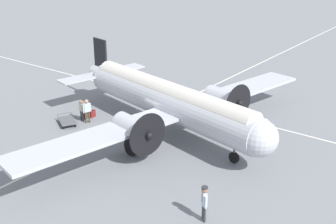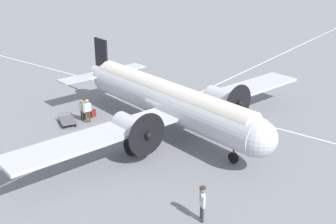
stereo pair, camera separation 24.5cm
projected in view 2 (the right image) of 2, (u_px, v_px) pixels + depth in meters
ground_plane at (168, 132)px, 29.73m from camera, size 300.00×300.00×0.00m
apron_line_eastwest at (138, 122)px, 31.35m from camera, size 120.00×0.16×0.01m
apron_line_northsouth at (208, 110)px, 33.59m from camera, size 0.16×120.00×0.01m
airliner_main at (171, 102)px, 28.60m from camera, size 23.93×18.14×5.30m
crew_foreground at (202, 200)px, 19.73m from camera, size 0.47×0.49×1.86m
passenger_boarding at (82, 108)px, 31.29m from camera, size 0.26×0.55×1.63m
ramp_agent at (87, 108)px, 30.86m from camera, size 0.59×0.35×1.84m
suitcase_near_door at (87, 116)px, 31.91m from camera, size 0.43×0.18×0.50m
suitcase_upright_spare at (93, 114)px, 32.17m from camera, size 0.47×0.16×0.59m
baggage_cart at (67, 120)px, 30.91m from camera, size 1.82×2.15×0.56m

